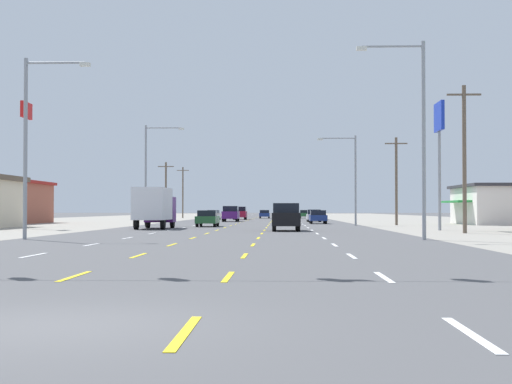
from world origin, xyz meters
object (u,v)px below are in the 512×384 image
object	(u,v)px
box_truck_far_left_near	(154,206)
pole_sign_right_row_1	(439,130)
suv_inner_left_distant_a	(240,213)
sedan_far_right_distant_c	(305,214)
streetlight_right_row_0	(417,126)
streetlight_left_row_0	(32,135)
pole_sign_left_row_1	(26,135)
hatchback_far_right_far	(314,216)
sedan_inner_left_mid	(208,218)
streetlight_left_row_1	(149,168)
suv_inner_right_nearest	(286,217)
sedan_center_turn_distant_b	(265,214)
sedan_far_right_midfar	(318,217)
streetlight_right_row_1	(351,173)
sedan_far_left_farthest	(214,215)
suv_inner_left_farther	(231,214)

from	to	relation	value
box_truck_far_left_near	pole_sign_right_row_1	bearing A→B (deg)	-10.12
suv_inner_left_distant_a	sedan_far_right_distant_c	size ratio (longest dim) A/B	1.09
sedan_far_right_distant_c	streetlight_right_row_0	size ratio (longest dim) A/B	0.45
suv_inner_left_distant_a	streetlight_left_row_0	xyz separation A→B (m)	(-6.56, -74.92, 4.31)
pole_sign_left_row_1	streetlight_right_row_0	xyz separation A→B (m)	(27.26, -20.77, -1.80)
box_truck_far_left_near	streetlight_right_row_0	world-z (taller)	streetlight_right_row_0
hatchback_far_right_far	sedan_far_right_distant_c	bearing A→B (deg)	89.78
sedan_inner_left_mid	streetlight_left_row_1	distance (m)	9.47
suv_inner_right_nearest	pole_sign_right_row_1	size ratio (longest dim) A/B	0.52
suv_inner_right_nearest	sedan_center_turn_distant_b	world-z (taller)	suv_inner_right_nearest
sedan_far_right_midfar	sedan_inner_left_mid	bearing A→B (deg)	-126.43
suv_inner_left_distant_a	streetlight_left_row_0	world-z (taller)	streetlight_left_row_0
box_truck_far_left_near	streetlight_left_row_1	size ratio (longest dim) A/B	0.74
sedan_center_turn_distant_b	pole_sign_left_row_1	distance (m)	73.45
suv_inner_left_distant_a	sedan_center_turn_distant_b	distance (m)	17.19
sedan_far_right_midfar	pole_sign_left_row_1	xyz separation A→B (m)	(-24.41, -21.86, 6.76)
streetlight_right_row_1	pole_sign_left_row_1	bearing A→B (deg)	-154.75
sedan_far_right_distant_c	streetlight_left_row_0	world-z (taller)	streetlight_left_row_0
sedan_inner_left_mid	pole_sign_left_row_1	distance (m)	17.13
sedan_inner_left_mid	pole_sign_left_row_1	size ratio (longest dim) A/B	0.44
streetlight_left_row_0	streetlight_right_row_1	xyz separation A→B (m)	(19.58, 33.58, -0.30)
streetlight_right_row_0	streetlight_right_row_1	size ratio (longest dim) A/B	1.16
sedan_far_left_farthest	streetlight_right_row_0	distance (m)	74.13
box_truck_far_left_near	sedan_far_right_midfar	bearing A→B (deg)	56.89
sedan_center_turn_distant_b	streetlight_left_row_0	xyz separation A→B (m)	(-9.96, -91.77, 4.58)
streetlight_right_row_0	sedan_far_left_farthest	bearing A→B (deg)	103.19
box_truck_far_left_near	pole_sign_left_row_1	bearing A→B (deg)	-178.70
suv_inner_left_farther	pole_sign_right_row_1	xyz separation A→B (m)	(18.00, -38.76, 6.35)
sedan_far_right_midfar	streetlight_left_row_1	world-z (taller)	streetlight_left_row_1
hatchback_far_right_far	streetlight_left_row_0	size ratio (longest dim) A/B	0.42
pole_sign_left_row_1	hatchback_far_right_far	bearing A→B (deg)	54.12
sedan_far_left_farthest	streetlight_right_row_0	xyz separation A→B (m)	(16.88, -72.01, 4.96)
streetlight_right_row_1	suv_inner_left_farther	bearing A→B (deg)	120.51
sedan_center_turn_distant_b	streetlight_right_row_1	size ratio (longest dim) A/B	0.52
streetlight_right_row_0	pole_sign_left_row_1	bearing A→B (deg)	142.69
hatchback_far_right_far	sedan_far_right_distant_c	distance (m)	40.12
streetlight_left_row_1	pole_sign_left_row_1	bearing A→B (deg)	-120.77
box_truck_far_left_near	sedan_center_turn_distant_b	distance (m)	71.15
box_truck_far_left_near	streetlight_right_row_0	size ratio (longest dim) A/B	0.72
box_truck_far_left_near	streetlight_right_row_1	bearing A→B (deg)	36.72
pole_sign_right_row_1	sedan_far_right_distant_c	bearing A→B (deg)	95.42
sedan_center_turn_distant_b	streetlight_right_row_0	bearing A→B (deg)	-83.96
sedan_inner_left_mid	suv_inner_left_distant_a	xyz separation A→B (m)	(0.31, 46.62, 0.27)
suv_inner_left_farther	pole_sign_left_row_1	xyz separation A→B (m)	(-14.03, -35.11, 6.49)
sedan_far_left_farthest	pole_sign_right_row_1	distance (m)	59.37
pole_sign_left_row_1	streetlight_right_row_1	size ratio (longest dim) A/B	1.17
suv_inner_right_nearest	streetlight_left_row_1	xyz separation A→B (m)	(-13.11, 18.01, 4.57)
suv_inner_left_farther	streetlight_left_row_1	bearing A→B (deg)	-106.01
sedan_center_turn_distant_b	streetlight_left_row_1	size ratio (longest dim) A/B	0.46
streetlight_left_row_0	streetlight_right_row_1	bearing A→B (deg)	59.75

